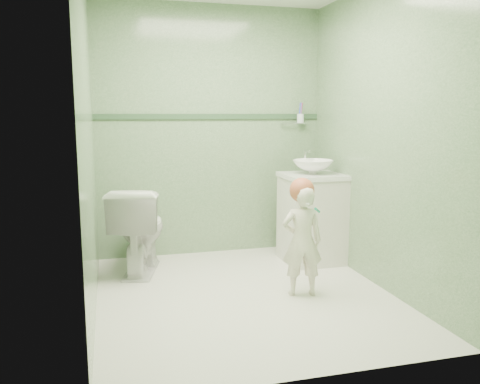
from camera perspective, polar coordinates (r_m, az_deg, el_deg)
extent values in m
plane|color=silver|center=(3.88, 0.58, -11.81)|extent=(2.50, 2.50, 0.00)
cube|color=#688C63|center=(4.84, -3.37, 6.92)|extent=(2.20, 0.04, 2.40)
cube|color=#688C63|center=(2.45, 8.48, 4.69)|extent=(2.20, 0.04, 2.40)
cube|color=#688C63|center=(3.50, -17.13, 5.69)|extent=(0.04, 2.50, 2.40)
cube|color=#688C63|center=(4.06, 15.84, 6.17)|extent=(0.04, 2.50, 2.40)
cube|color=#314F34|center=(4.82, -3.36, 8.70)|extent=(2.20, 0.02, 0.05)
cube|color=silver|center=(4.67, 8.28, -3.15)|extent=(0.52, 0.50, 0.80)
cube|color=white|center=(4.60, 8.39, 1.85)|extent=(0.54, 0.52, 0.04)
imported|color=white|center=(4.59, 8.42, 2.89)|extent=(0.37, 0.37, 0.13)
cylinder|color=silver|center=(4.77, 7.48, 3.81)|extent=(0.03, 0.03, 0.18)
cylinder|color=silver|center=(4.71, 7.73, 4.73)|extent=(0.02, 0.12, 0.02)
cylinder|color=silver|center=(5.03, 6.25, 7.88)|extent=(0.26, 0.02, 0.02)
cylinder|color=silver|center=(5.03, 6.99, 8.44)|extent=(0.07, 0.07, 0.09)
cylinder|color=purple|center=(5.02, 7.06, 9.23)|extent=(0.01, 0.01, 0.17)
cylinder|color=blue|center=(5.02, 6.89, 9.24)|extent=(0.01, 0.01, 0.17)
cylinder|color=#D72B43|center=(5.04, 7.09, 9.23)|extent=(0.01, 0.01, 0.17)
imported|color=white|center=(4.41, -11.57, -4.23)|extent=(0.59, 0.83, 0.76)
imported|color=white|center=(3.79, 7.19, -5.65)|extent=(0.34, 0.26, 0.85)
sphere|color=#B15839|center=(3.73, 7.16, 0.22)|extent=(0.19, 0.19, 0.19)
cylinder|color=#0B8F6A|center=(3.62, 8.91, -2.10)|extent=(0.09, 0.12, 0.06)
cube|color=white|center=(3.65, 7.83, -1.35)|extent=(0.03, 0.03, 0.02)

